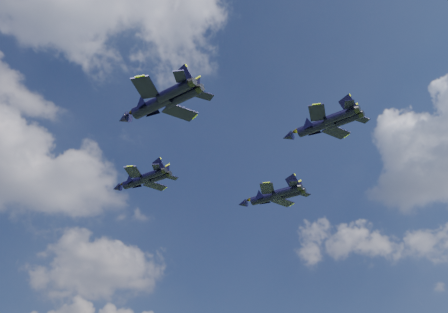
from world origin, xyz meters
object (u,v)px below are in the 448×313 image
Objects in this scene: jet_left at (150,106)px; jet_slot at (314,127)px; jet_lead at (135,182)px; jet_right at (264,198)px.

jet_slot is at bearing -42.11° from jet_left.
jet_lead is 29.48m from jet_left.
jet_lead is 1.00× the size of jet_slot.
jet_lead is 39.24m from jet_slot.
jet_right is 1.08× the size of jet_slot.
jet_slot is at bearing -94.63° from jet_lead.
jet_lead reaches higher than jet_left.
jet_lead is at bearing 48.95° from jet_left.
jet_lead is at bearing 136.09° from jet_right.
jet_slot is at bearing -138.10° from jet_right.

